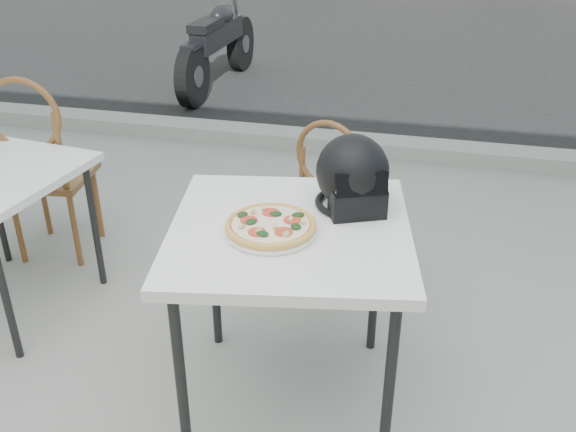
% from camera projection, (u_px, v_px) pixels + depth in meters
% --- Properties ---
extents(street_asphalt, '(30.00, 8.00, 0.00)m').
position_uv_depth(street_asphalt, '(395.00, 40.00, 8.51)').
color(street_asphalt, black).
rests_on(street_asphalt, ground).
extents(curb, '(30.00, 0.25, 0.12)m').
position_uv_depth(curb, '(349.00, 144.00, 5.04)').
color(curb, gray).
rests_on(curb, ground).
extents(cafe_table_main, '(0.99, 0.99, 0.81)m').
position_uv_depth(cafe_table_main, '(290.00, 244.00, 2.32)').
color(cafe_table_main, white).
rests_on(cafe_table_main, ground).
extents(plate, '(0.33, 0.33, 0.02)m').
position_uv_depth(plate, '(271.00, 231.00, 2.23)').
color(plate, white).
rests_on(plate, cafe_table_main).
extents(pizza, '(0.41, 0.41, 0.04)m').
position_uv_depth(pizza, '(271.00, 225.00, 2.22)').
color(pizza, '#DFAB51').
rests_on(pizza, plate).
extents(helmet, '(0.36, 0.37, 0.28)m').
position_uv_depth(helmet, '(353.00, 177.00, 2.37)').
color(helmet, black).
rests_on(helmet, cafe_table_main).
extents(cafe_chair_main, '(0.47, 0.47, 0.95)m').
position_uv_depth(cafe_chair_main, '(336.00, 198.00, 3.13)').
color(cafe_chair_main, brown).
rests_on(cafe_chair_main, ground).
extents(cafe_chair_side, '(0.46, 0.46, 1.07)m').
position_uv_depth(cafe_chair_side, '(41.00, 159.00, 3.40)').
color(cafe_chair_side, brown).
rests_on(cafe_chair_side, ground).
extents(motorcycle, '(0.50, 1.94, 0.96)m').
position_uv_depth(motorcycle, '(218.00, 45.00, 6.43)').
color(motorcycle, black).
rests_on(motorcycle, street_asphalt).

